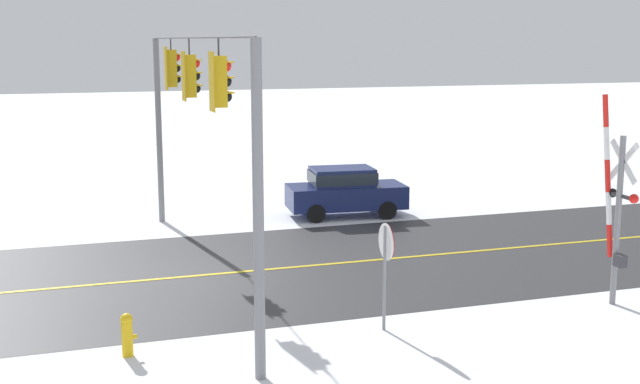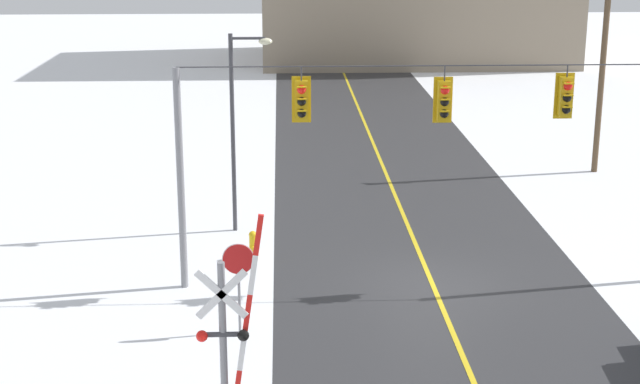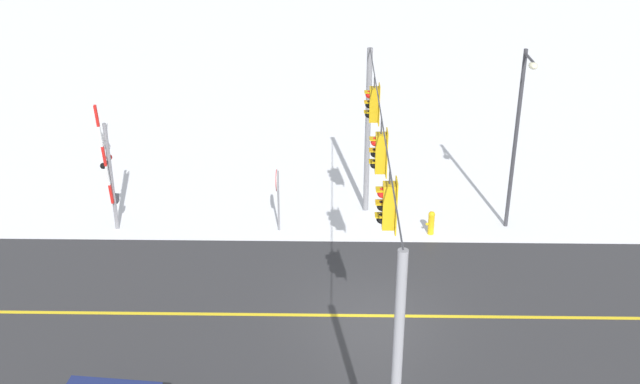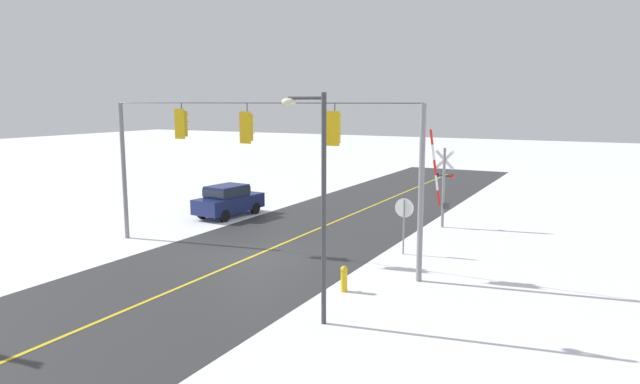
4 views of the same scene
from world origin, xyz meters
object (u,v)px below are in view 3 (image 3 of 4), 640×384
(fire_hydrant, at_px, (431,222))
(railroad_crossing, at_px, (109,170))
(streetlamp_near, at_px, (519,126))
(stop_sign, at_px, (277,187))

(fire_hydrant, bearing_deg, railroad_crossing, -90.80)
(streetlamp_near, distance_m, fire_hydrant, 4.46)
(railroad_crossing, relative_size, fire_hydrant, 5.57)
(stop_sign, distance_m, railroad_crossing, 5.85)
(railroad_crossing, bearing_deg, stop_sign, 90.33)
(streetlamp_near, bearing_deg, stop_sign, -88.17)
(railroad_crossing, height_order, streetlamp_near, streetlamp_near)
(streetlamp_near, relative_size, fire_hydrant, 7.39)
(stop_sign, distance_m, streetlamp_near, 8.49)
(streetlamp_near, bearing_deg, railroad_crossing, -88.79)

